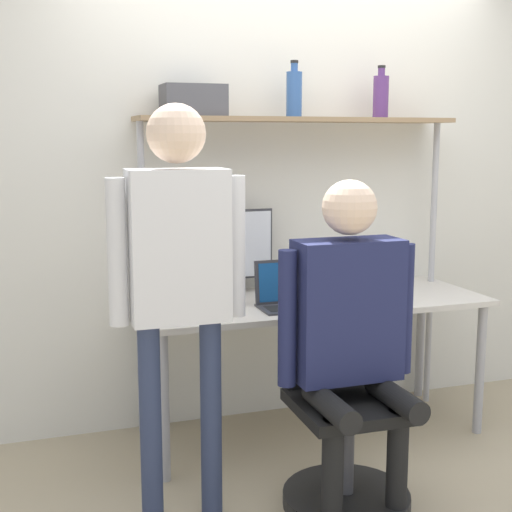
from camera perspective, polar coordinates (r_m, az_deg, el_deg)
The scene contains 13 objects.
ground_plane at distance 3.73m, azimuth 6.69°, elevation -15.97°, with size 12.00×12.00×0.00m, color tan.
wall_back at distance 4.09m, azimuth 2.40°, elevation 5.98°, with size 8.00×0.06×2.70m.
desk at distance 3.83m, azimuth 4.44°, elevation -4.46°, with size 1.85×0.73×0.75m.
shelf_unit at distance 3.91m, azimuth 3.44°, elevation 7.77°, with size 1.76×0.30×1.71m.
monitor at distance 3.85m, azimuth -2.63°, elevation 0.60°, with size 0.56×0.16×0.46m.
laptop at distance 3.62m, azimuth 2.65°, elevation -3.04°, with size 0.33×0.23×0.23m.
cell_phone at distance 3.69m, azimuth 6.24°, elevation -3.80°, with size 0.07×0.15×0.01m.
office_chair at distance 3.25m, azimuth 7.02°, elevation -14.35°, with size 0.56×0.56×0.93m.
person_seated at distance 3.03m, azimuth 7.57°, elevation -4.91°, with size 0.62×0.48×1.43m.
person_standing at distance 2.87m, azimuth -6.23°, elevation -0.33°, with size 0.56×0.23×1.73m.
bottle_blue at distance 3.90m, azimuth 3.07°, elevation 12.88°, with size 0.08×0.08×0.30m.
bottle_purple at distance 4.12m, azimuth 9.95°, elevation 12.51°, with size 0.09×0.09×0.29m.
storage_box at distance 3.73m, azimuth -5.04°, elevation 12.29°, with size 0.32×0.21×0.16m.
Camera 1 is at (-1.46, -3.04, 1.60)m, focal length 50.00 mm.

